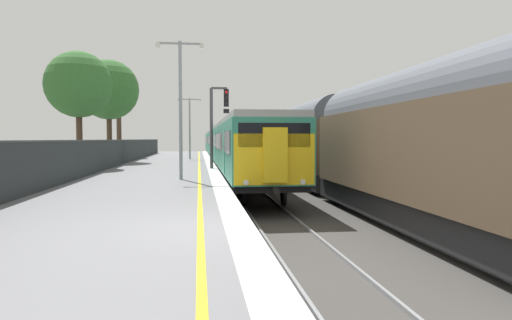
# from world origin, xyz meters

# --- Properties ---
(ground) EXTENTS (17.40, 110.00, 1.21)m
(ground) POSITION_xyz_m (2.64, 0.00, -0.61)
(ground) COLOR slate
(commuter_train_at_platform) EXTENTS (2.83, 61.03, 3.81)m
(commuter_train_at_platform) POSITION_xyz_m (2.10, 36.48, 1.27)
(commuter_train_at_platform) COLOR #2D846B
(commuter_train_at_platform) RESTS_ON ground
(freight_train_adjacent_track) EXTENTS (2.60, 28.15, 4.75)m
(freight_train_adjacent_track) POSITION_xyz_m (6.10, 11.45, 1.60)
(freight_train_adjacent_track) COLOR #232326
(freight_train_adjacent_track) RESTS_ON ground
(signal_gantry) EXTENTS (1.10, 0.24, 4.65)m
(signal_gantry) POSITION_xyz_m (0.64, 17.79, 2.92)
(signal_gantry) COLOR #47474C
(signal_gantry) RESTS_ON ground
(platform_lamp_mid) EXTENTS (2.00, 0.20, 5.74)m
(platform_lamp_mid) POSITION_xyz_m (-1.12, 10.79, 3.38)
(platform_lamp_mid) COLOR #93999E
(platform_lamp_mid) RESTS_ON ground
(platform_lamp_far) EXTENTS (2.00, 0.20, 5.12)m
(platform_lamp_far) POSITION_xyz_m (-1.12, 30.52, 3.05)
(platform_lamp_far) COLOR #93999E
(platform_lamp_far) RESTS_ON ground
(background_tree_left) EXTENTS (4.40, 4.40, 7.53)m
(background_tree_left) POSITION_xyz_m (-6.96, 26.66, 5.19)
(background_tree_left) COLOR #473323
(background_tree_left) RESTS_ON ground
(background_tree_centre) EXTENTS (3.87, 3.87, 6.82)m
(background_tree_centre) POSITION_xyz_m (-7.35, 19.63, 4.73)
(background_tree_centre) COLOR #473323
(background_tree_centre) RESTS_ON ground
(background_tree_back) EXTENTS (3.22, 3.22, 8.27)m
(background_tree_back) POSITION_xyz_m (-7.63, 35.32, 6.46)
(background_tree_back) COLOR #473323
(background_tree_back) RESTS_ON ground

